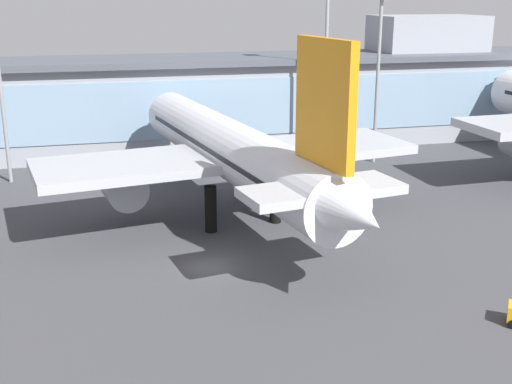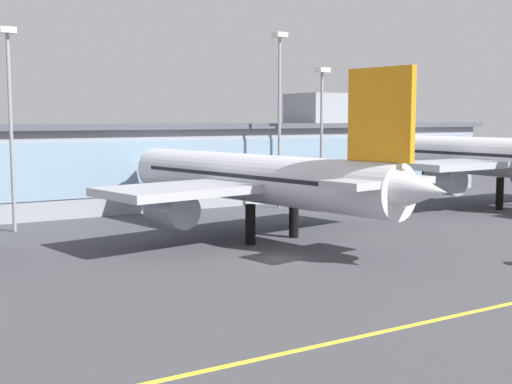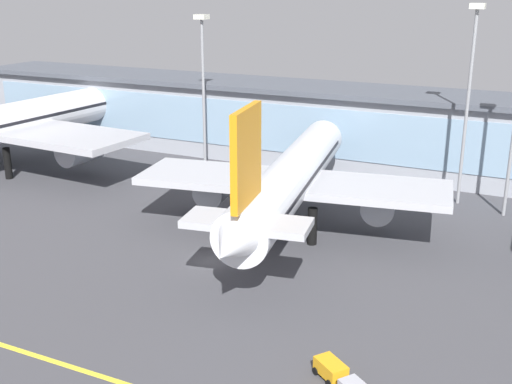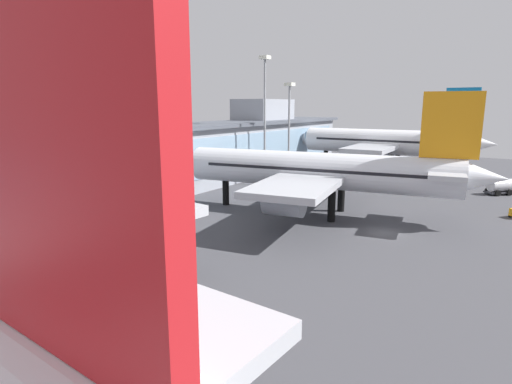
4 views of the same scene
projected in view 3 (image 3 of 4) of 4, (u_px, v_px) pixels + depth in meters
ground_plane at (211, 261)px, 68.13m from camera, size 195.05×195.05×0.00m
taxiway_centreline_stripe at (71, 367)px, 49.28m from camera, size 156.04×0.50×0.01m
terminal_building at (351, 125)px, 101.81m from camera, size 142.32×14.00×17.91m
airliner_near_left at (7, 124)px, 99.64m from camera, size 46.98×61.48×20.20m
airliner_near_right at (291, 179)px, 74.18m from camera, size 37.53×49.80×18.19m
service_truck_far at (342, 379)px, 46.46m from camera, size 5.41×4.58×1.40m
apron_light_mast_centre at (203, 71)px, 96.53m from camera, size 1.80×1.80×24.04m
apron_light_mast_east at (470, 79)px, 81.09m from camera, size 1.80×1.80×26.07m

